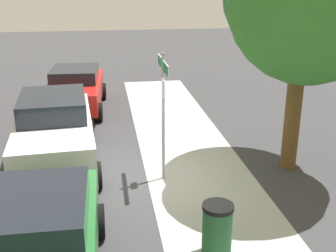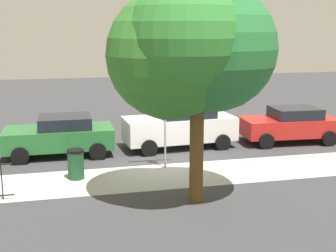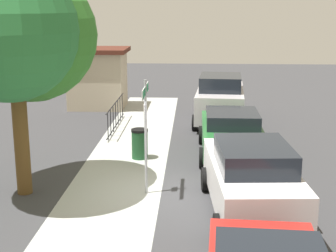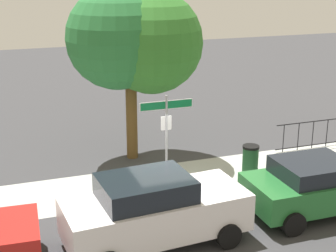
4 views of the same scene
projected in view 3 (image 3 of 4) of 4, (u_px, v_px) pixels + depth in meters
The scene contains 10 objects.
ground_plane at pixel (161, 193), 13.40m from camera, with size 60.00×60.00×0.00m, color #38383A.
sidewalk_strip at pixel (123, 168), 15.41m from camera, with size 24.00×2.60×0.00m, color #A7AAA4.
street_sign at pixel (145, 113), 12.89m from camera, with size 1.59×0.07×3.06m.
shade_tree at pixel (16, 30), 12.62m from camera, with size 4.60×3.85×6.10m.
car_white at pixel (251, 178), 11.86m from camera, with size 4.62×2.31×1.80m.
car_green at pixel (231, 132), 16.56m from camera, with size 4.09×2.13×1.53m.
car_silver at pixel (220, 99), 21.16m from camera, with size 4.72×2.39×2.06m.
iron_fence at pixel (116, 115), 20.26m from camera, with size 4.41×0.04×1.07m.
utility_shed at pixel (98, 77), 24.20m from camera, with size 2.58×2.95×2.88m.
trash_bin at pixel (140, 144), 16.32m from camera, with size 0.55×0.55×0.98m.
Camera 3 is at (-12.57, -0.82, 4.92)m, focal length 53.61 mm.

